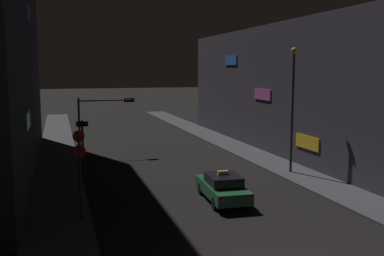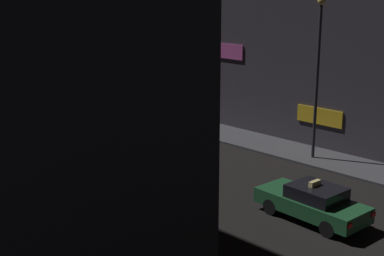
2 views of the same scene
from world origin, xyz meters
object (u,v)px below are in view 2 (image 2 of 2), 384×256
Objects in this scene: traffic_light_left_kerb at (29,143)px; sign_pole_left at (202,222)px; taxi at (313,202)px; traffic_light_overhead at (16,98)px; street_lamp_near_block at (318,65)px.

sign_pole_left is at bearing -93.71° from traffic_light_left_kerb.
taxi is 0.98× the size of traffic_light_overhead.
taxi is 15.02m from traffic_light_overhead.
street_lamp_near_block reaches higher than taxi.
traffic_light_overhead reaches higher than traffic_light_left_kerb.
sign_pole_left is (-0.70, -10.77, 0.10)m from traffic_light_left_kerb.
traffic_light_left_kerb is 0.42× the size of street_lamp_near_block.
street_lamp_near_block reaches higher than traffic_light_left_kerb.
sign_pole_left is at bearing -99.41° from traffic_light_overhead.
traffic_light_overhead is 1.15× the size of sign_pole_left.
traffic_light_left_kerb is at bearing 86.29° from sign_pole_left.
street_lamp_near_block is at bearing -41.15° from traffic_light_overhead.
traffic_light_overhead is at bearing 138.85° from street_lamp_near_block.
street_lamp_near_block is at bearing -23.01° from traffic_light_left_kerb.
taxi is 11.84m from traffic_light_left_kerb.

